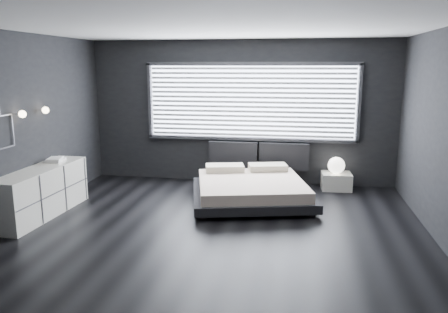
# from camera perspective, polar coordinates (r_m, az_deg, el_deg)

# --- Properties ---
(room) EXTENTS (6.04, 6.00, 2.80)m
(room) POSITION_cam_1_polar(r_m,az_deg,el_deg) (5.95, -1.41, 3.08)
(room) COLOR black
(room) RESTS_ON ground
(window) EXTENTS (4.14, 0.09, 1.52)m
(window) POSITION_cam_1_polar(r_m,az_deg,el_deg) (8.54, 3.47, 7.11)
(window) COLOR white
(window) RESTS_ON ground
(headboard) EXTENTS (1.96, 0.16, 0.52)m
(headboard) POSITION_cam_1_polar(r_m,az_deg,el_deg) (8.62, 4.51, 0.15)
(headboard) COLOR black
(headboard) RESTS_ON ground
(sconce_near) EXTENTS (0.18, 0.11, 0.11)m
(sconce_near) POSITION_cam_1_polar(r_m,az_deg,el_deg) (7.11, -24.85, 5.05)
(sconce_near) COLOR silver
(sconce_near) RESTS_ON ground
(sconce_far) EXTENTS (0.18, 0.11, 0.11)m
(sconce_far) POSITION_cam_1_polar(r_m,az_deg,el_deg) (7.61, -22.31, 5.62)
(sconce_far) COLOR silver
(sconce_far) RESTS_ON ground
(wall_art_lower) EXTENTS (0.01, 0.48, 0.48)m
(wall_art_lower) POSITION_cam_1_polar(r_m,az_deg,el_deg) (6.91, -26.96, 2.85)
(wall_art_lower) COLOR #47474C
(wall_art_lower) RESTS_ON ground
(bed) EXTENTS (2.35, 2.29, 0.51)m
(bed) POSITION_cam_1_polar(r_m,az_deg,el_deg) (7.52, 3.52, -4.17)
(bed) COLOR black
(bed) RESTS_ON ground
(nightstand) EXTENTS (0.57, 0.48, 0.32)m
(nightstand) POSITION_cam_1_polar(r_m,az_deg,el_deg) (8.54, 14.44, -3.14)
(nightstand) COLOR silver
(nightstand) RESTS_ON ground
(orb_lamp) EXTENTS (0.31, 0.31, 0.31)m
(orb_lamp) POSITION_cam_1_polar(r_m,az_deg,el_deg) (8.43, 14.46, -1.13)
(orb_lamp) COLOR white
(orb_lamp) RESTS_ON nightstand
(dresser) EXTENTS (0.60, 1.91, 0.75)m
(dresser) POSITION_cam_1_polar(r_m,az_deg,el_deg) (7.37, -22.82, -4.28)
(dresser) COLOR silver
(dresser) RESTS_ON ground
(book_stack) EXTENTS (0.29, 0.36, 0.07)m
(book_stack) POSITION_cam_1_polar(r_m,az_deg,el_deg) (7.69, -21.19, -0.39)
(book_stack) COLOR white
(book_stack) RESTS_ON dresser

